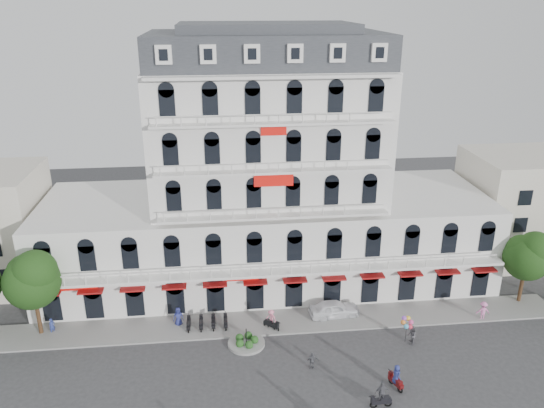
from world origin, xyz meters
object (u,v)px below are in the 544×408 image
Objects in this scene: parked_car at (334,309)px; rider_center at (271,319)px; balloon_vendor at (410,331)px; rider_northeast at (382,394)px; rider_east at (396,377)px.

rider_center is (-6.08, -1.52, 0.27)m from parked_car.
rider_northeast is at bearing -123.09° from balloon_vendor.
parked_car is 7.35m from balloon_vendor.
rider_center reaches higher than parked_car.
rider_northeast is 1.10× the size of rider_center.
balloon_vendor is at bearing -124.94° from rider_northeast.
rider_east reaches higher than rider_center.
rider_northeast is 12.57m from rider_center.
rider_center is 0.84× the size of balloon_vendor.
parked_car is 2.07× the size of rider_northeast.
rider_northeast is at bearing 118.17° from rider_east.
balloon_vendor reaches higher than rider_northeast.
rider_east reaches higher than parked_car.
rider_northeast is at bearing 179.28° from parked_car.
rider_east is (2.55, -10.14, 0.21)m from parked_car.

